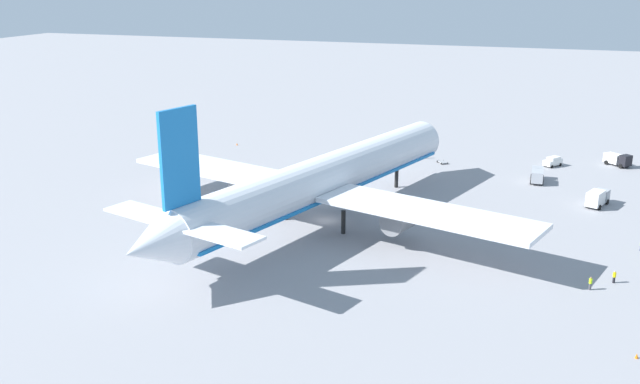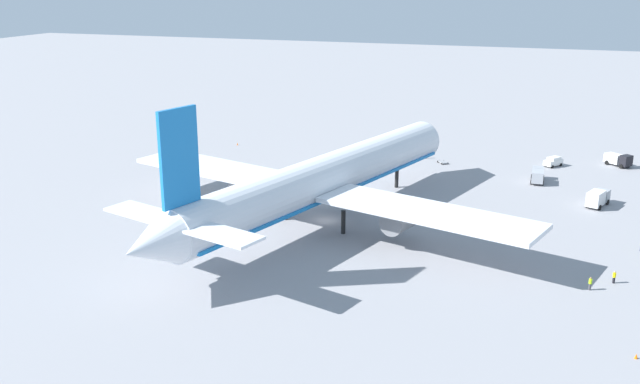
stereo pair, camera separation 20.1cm
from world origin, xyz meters
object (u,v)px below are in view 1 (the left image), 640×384
service_truck_1 (618,159)px  traffic_cone_0 (637,356)px  ground_worker_1 (590,283)px  service_truck_3 (537,175)px  traffic_cone_2 (237,144)px  airliner (322,180)px  baggage_cart_0 (442,162)px  ground_worker_5 (614,277)px  ground_worker_2 (426,155)px  service_van (553,161)px  service_truck_2 (597,197)px

service_truck_1 → traffic_cone_0: size_ratio=10.09×
service_truck_1 → ground_worker_1: 66.19m
service_truck_3 → traffic_cone_2: bearing=82.5°
airliner → ground_worker_1: (-12.69, -40.04, -6.16)m
baggage_cart_0 → traffic_cone_0: (-72.27, -32.40, 0.01)m
ground_worker_1 → ground_worker_5: ground_worker_1 is taller
ground_worker_1 → ground_worker_2: bearing=28.7°
ground_worker_2 → traffic_cone_0: size_ratio=2.97×
service_truck_1 → service_truck_3: service_truck_1 is taller
traffic_cone_0 → ground_worker_5: bearing=3.9°
service_truck_1 → traffic_cone_0: (-81.96, 2.15, -1.14)m
service_van → service_truck_3: bearing=169.3°
service_truck_1 → baggage_cart_0: service_truck_1 is taller
traffic_cone_0 → traffic_cone_2: same height
ground_worker_1 → service_truck_2: bearing=-2.7°
airliner → baggage_cart_0: 45.61m
baggage_cart_0 → ground_worker_1: bearing=-153.4°
service_van → traffic_cone_0: bearing=-172.3°
service_truck_2 → traffic_cone_0: bearing=-177.2°
service_truck_2 → ground_worker_1: service_truck_2 is taller
service_truck_3 → airliner: bearing=138.4°
service_truck_1 → baggage_cart_0: bearing=105.7°
airliner → service_truck_3: bearing=-41.6°
traffic_cone_0 → service_van: bearing=7.7°
service_truck_3 → traffic_cone_0: size_ratio=11.44×
service_truck_3 → service_van: size_ratio=1.40×
service_truck_1 → airliner: bearing=138.9°
service_van → baggage_cart_0: size_ratio=1.58×
ground_worker_5 → traffic_cone_0: bearing=-176.1°
airliner → traffic_cone_0: bearing=-123.0°
service_truck_3 → traffic_cone_0: (-64.12, -12.97, -1.14)m
traffic_cone_2 → ground_worker_2: bearing=-87.1°
service_truck_1 → ground_worker_5: (-62.65, 3.48, -0.57)m
traffic_cone_0 → airliner: bearing=57.0°
service_truck_3 → ground_worker_1: bearing=-169.7°
service_truck_1 → ground_worker_5: 62.75m
baggage_cart_0 → traffic_cone_0: 79.20m
service_truck_2 → service_truck_1: bearing=-9.0°
ground_worker_1 → ground_worker_2: ground_worker_1 is taller
service_truck_1 → service_van: bearing=110.1°
service_van → traffic_cone_2: 69.92m
ground_worker_5 → traffic_cone_2: size_ratio=3.01×
service_truck_2 → ground_worker_2: size_ratio=3.95×
airliner → traffic_cone_0: size_ratio=140.06×
baggage_cart_0 → traffic_cone_2: size_ratio=5.17×
service_truck_3 → traffic_cone_2: size_ratio=11.44×
service_truck_3 → baggage_cart_0: service_truck_3 is taller
ground_worker_5 → baggage_cart_0: bearing=30.4°
baggage_cart_0 → ground_worker_1: ground_worker_1 is taller
ground_worker_2 → baggage_cart_0: bearing=-124.5°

